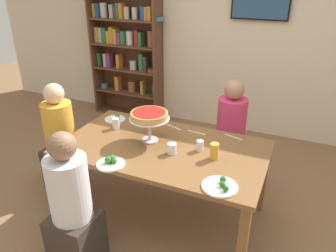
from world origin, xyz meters
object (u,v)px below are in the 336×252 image
(television, at_px, (261,3))
(cutlery_knife_near, at_px, (196,132))
(diner_near_left, at_px, (73,212))
(beer_glass_amber_tall, at_px, (214,151))
(water_glass_clear_spare, at_px, (116,123))
(diner_far_right, at_px, (230,139))
(diner_head_west, at_px, (62,145))
(deep_dish_pizza_stand, at_px, (149,117))
(cutlery_fork_far, at_px, (174,127))
(water_glass_clear_far, at_px, (172,149))
(salad_plate_spare, at_px, (221,186))
(bookshelf, at_px, (126,42))
(dining_table, at_px, (163,154))
(salad_plate_far_diner, at_px, (111,162))
(salad_plate_near_diner, at_px, (116,119))
(water_glass_clear_near, at_px, (200,146))
(cutlery_fork_near, at_px, (233,137))

(television, xyz_separation_m, cutlery_knife_near, (-0.18, -1.75, -1.01))
(diner_near_left, distance_m, beer_glass_amber_tall, 1.18)
(television, distance_m, water_glass_clear_spare, 2.38)
(diner_far_right, bearing_deg, diner_head_west, -62.33)
(deep_dish_pizza_stand, bearing_deg, cutlery_fork_far, 74.46)
(television, relative_size, deep_dish_pizza_stand, 2.02)
(diner_near_left, xyz_separation_m, water_glass_clear_far, (0.50, 0.70, 0.29))
(deep_dish_pizza_stand, distance_m, cutlery_fork_far, 0.42)
(diner_far_right, relative_size, water_glass_clear_spare, 10.86)
(television, relative_size, water_glass_clear_spare, 6.72)
(salad_plate_spare, xyz_separation_m, water_glass_clear_spare, (-1.18, 0.52, 0.04))
(bookshelf, relative_size, water_glass_clear_spare, 20.89)
(water_glass_clear_far, bearing_deg, salad_plate_spare, -30.76)
(dining_table, bearing_deg, cutlery_fork_far, 99.04)
(salad_plate_spare, bearing_deg, cutlery_knife_near, 120.59)
(cutlery_knife_near, bearing_deg, bookshelf, -37.65)
(dining_table, height_order, deep_dish_pizza_stand, deep_dish_pizza_stand)
(dining_table, relative_size, television, 2.47)
(diner_far_right, relative_size, diner_near_left, 1.00)
(salad_plate_far_diner, bearing_deg, salad_plate_spare, 3.52)
(television, distance_m, salad_plate_near_diner, 2.31)
(deep_dish_pizza_stand, relative_size, water_glass_clear_near, 3.87)
(beer_glass_amber_tall, relative_size, cutlery_knife_near, 0.75)
(diner_near_left, distance_m, salad_plate_far_diner, 0.46)
(diner_head_west, xyz_separation_m, water_glass_clear_spare, (0.60, 0.13, 0.30))
(diner_head_west, relative_size, cutlery_fork_far, 6.39)
(bookshelf, height_order, television, bookshelf)
(water_glass_clear_near, xyz_separation_m, water_glass_clear_far, (-0.20, -0.14, -0.00))
(television, height_order, diner_far_right, television)
(bookshelf, xyz_separation_m, water_glass_clear_far, (1.65, -2.09, -0.36))
(beer_glass_amber_tall, height_order, cutlery_fork_far, beer_glass_amber_tall)
(cutlery_fork_near, bearing_deg, salad_plate_near_diner, 21.75)
(cutlery_knife_near, xyz_separation_m, cutlery_fork_far, (-0.24, 0.02, 0.00))
(diner_far_right, distance_m, diner_near_left, 1.79)
(salad_plate_near_diner, distance_m, cutlery_fork_far, 0.62)
(deep_dish_pizza_stand, relative_size, cutlery_knife_near, 1.96)
(diner_far_right, bearing_deg, diner_near_left, -26.17)
(diner_near_left, xyz_separation_m, cutlery_fork_near, (0.90, 1.19, 0.25))
(diner_head_west, distance_m, cutlery_knife_near, 1.40)
(diner_head_west, bearing_deg, television, 54.15)
(salad_plate_spare, height_order, cutlery_fork_near, salad_plate_spare)
(salad_plate_spare, height_order, cutlery_knife_near, salad_plate_spare)
(bookshelf, xyz_separation_m, salad_plate_far_diner, (1.28, -2.44, -0.38))
(bookshelf, relative_size, cutlery_fork_far, 12.29)
(television, xyz_separation_m, diner_far_right, (0.04, -1.28, -1.26))
(television, height_order, water_glass_clear_far, television)
(diner_head_west, distance_m, salad_plate_near_diner, 0.63)
(bookshelf, distance_m, diner_far_right, 2.36)
(diner_near_left, xyz_separation_m, water_glass_clear_spare, (-0.17, 0.91, 0.30))
(television, xyz_separation_m, salad_plate_spare, (0.26, -2.49, -1.00))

